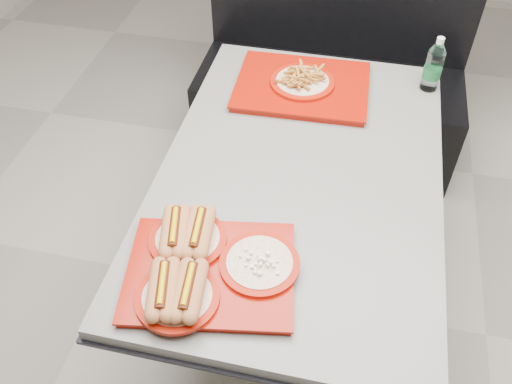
% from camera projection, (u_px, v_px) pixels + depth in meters
% --- Properties ---
extents(ground, '(6.00, 6.00, 0.00)m').
position_uv_depth(ground, '(290.00, 298.00, 2.29)').
color(ground, '#9B968B').
rests_on(ground, ground).
extents(diner_table, '(0.92, 1.42, 0.75)m').
position_uv_depth(diner_table, '(298.00, 204.00, 1.88)').
color(diner_table, black).
rests_on(diner_table, ground).
extents(booth_bench, '(1.30, 0.57, 1.35)m').
position_uv_depth(booth_bench, '(331.00, 75.00, 2.75)').
color(booth_bench, black).
rests_on(booth_bench, ground).
extents(tray_near, '(0.50, 0.42, 0.10)m').
position_uv_depth(tray_near, '(203.00, 266.00, 1.44)').
color(tray_near, '#920F04').
rests_on(tray_near, diner_table).
extents(tray_far, '(0.51, 0.41, 0.10)m').
position_uv_depth(tray_far, '(302.00, 83.00, 2.05)').
color(tray_far, '#920F04').
rests_on(tray_far, diner_table).
extents(water_bottle, '(0.07, 0.07, 0.21)m').
position_uv_depth(water_bottle, '(433.00, 67.00, 2.01)').
color(water_bottle, silver).
rests_on(water_bottle, diner_table).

